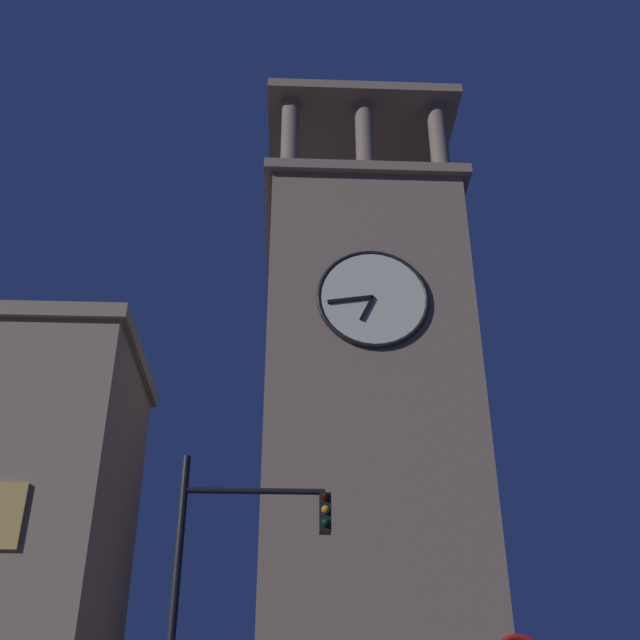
{
  "coord_description": "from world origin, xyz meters",
  "views": [
    {
      "loc": [
        -1.04,
        23.23,
        1.45
      ],
      "look_at": [
        -2.07,
        -2.14,
        15.99
      ],
      "focal_mm": 44.71,
      "sensor_mm": 36.0,
      "label": 1
    }
  ],
  "objects": [
    {
      "name": "clocktower",
      "position": [
        -3.66,
        -2.11,
        10.73
      ],
      "size": [
        7.43,
        7.28,
        27.54
      ],
      "color": "gray",
      "rests_on": "ground_plane"
    },
    {
      "name": "traffic_signal_mid",
      "position": [
        0.18,
        8.11,
        4.39
      ],
      "size": [
        2.93,
        0.41,
        6.94
      ],
      "color": "black",
      "rests_on": "ground_plane"
    }
  ]
}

